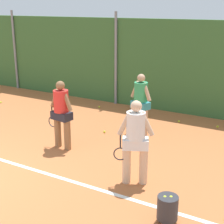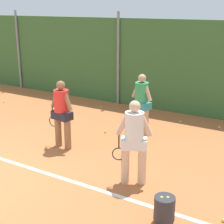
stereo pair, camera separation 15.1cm
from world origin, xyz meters
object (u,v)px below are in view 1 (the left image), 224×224
object	(u,v)px
ball_hopper	(168,207)
tennis_ball_6	(1,102)
player_backcourt_far	(141,101)
tennis_ball_1	(104,132)
player_foreground_near	(135,138)
tennis_ball_5	(179,121)
tennis_ball_7	(146,116)
tennis_ball_2	(218,127)
tennis_ball_4	(99,107)
player_midcourt	(61,111)

from	to	relation	value
ball_hopper	tennis_ball_6	bearing A→B (deg)	154.63
player_backcourt_far	tennis_ball_1	size ratio (longest dim) A/B	26.68
ball_hopper	tennis_ball_1	xyz separation A→B (m)	(-3.16, 3.15, -0.26)
player_foreground_near	tennis_ball_5	world-z (taller)	player_foreground_near
player_foreground_near	tennis_ball_7	size ratio (longest dim) A/B	27.15
tennis_ball_5	tennis_ball_2	bearing A→B (deg)	5.50
tennis_ball_2	tennis_ball_4	xyz separation A→B (m)	(-4.24, -0.03, 0.00)
tennis_ball_2	tennis_ball_4	bearing A→B (deg)	-179.64
tennis_ball_1	tennis_ball_2	size ratio (longest dim) A/B	1.00
player_midcourt	tennis_ball_5	xyz separation A→B (m)	(1.95, 3.46, -0.96)
tennis_ball_6	tennis_ball_7	distance (m)	5.63
player_foreground_near	tennis_ball_6	xyz separation A→B (m)	(-7.12, 2.93, -0.97)
tennis_ball_6	tennis_ball_2	bearing A→B (deg)	9.89
player_midcourt	player_backcourt_far	distance (m)	2.31
tennis_ball_1	tennis_ball_6	size ratio (longest dim) A/B	1.00
tennis_ball_5	player_backcourt_far	bearing A→B (deg)	-112.14
tennis_ball_5	tennis_ball_6	distance (m)	6.74
ball_hopper	tennis_ball_2	world-z (taller)	ball_hopper
player_backcourt_far	tennis_ball_2	xyz separation A→B (m)	(1.82, 1.67, -0.96)
player_midcourt	tennis_ball_7	distance (m)	3.65
tennis_ball_6	player_backcourt_far	bearing A→B (deg)	-2.95
player_foreground_near	ball_hopper	world-z (taller)	player_foreground_near
player_foreground_near	tennis_ball_1	xyz separation A→B (m)	(-2.06, 2.19, -0.97)
ball_hopper	player_foreground_near	bearing A→B (deg)	138.78
ball_hopper	player_midcourt	bearing A→B (deg)	154.55
player_foreground_near	tennis_ball_4	world-z (taller)	player_foreground_near
tennis_ball_2	tennis_ball_1	bearing A→B (deg)	-142.68
player_backcourt_far	tennis_ball_4	xyz separation A→B (m)	(-2.41, 1.64, -0.96)
player_midcourt	ball_hopper	size ratio (longest dim) A/B	3.47
tennis_ball_7	tennis_ball_4	bearing A→B (deg)	176.48
tennis_ball_2	tennis_ball_7	size ratio (longest dim) A/B	1.00
player_foreground_near	tennis_ball_7	distance (m)	4.56
player_foreground_near	player_midcourt	xyz separation A→B (m)	(-2.44, 0.72, -0.01)
tennis_ball_1	tennis_ball_2	xyz separation A→B (m)	(2.76, 2.10, 0.00)
player_foreground_near	tennis_ball_6	distance (m)	7.76
player_foreground_near	tennis_ball_2	size ratio (longest dim) A/B	27.15
tennis_ball_2	tennis_ball_5	xyz separation A→B (m)	(-1.19, -0.11, 0.00)
player_midcourt	tennis_ball_5	size ratio (longest dim) A/B	26.98
tennis_ball_6	player_foreground_near	bearing A→B (deg)	-22.40
ball_hopper	tennis_ball_4	xyz separation A→B (m)	(-4.64, 5.23, -0.26)
ball_hopper	tennis_ball_4	size ratio (longest dim) A/B	7.78
tennis_ball_6	tennis_ball_1	bearing A→B (deg)	-8.35
tennis_ball_4	player_backcourt_far	bearing A→B (deg)	-34.29
tennis_ball_2	tennis_ball_7	xyz separation A→B (m)	(-2.31, -0.14, 0.00)
player_midcourt	ball_hopper	distance (m)	3.98
tennis_ball_7	ball_hopper	bearing A→B (deg)	-62.04
ball_hopper	tennis_ball_6	size ratio (longest dim) A/B	7.78
ball_hopper	tennis_ball_4	distance (m)	6.99
tennis_ball_1	tennis_ball_7	bearing A→B (deg)	77.16
player_foreground_near	tennis_ball_2	bearing A→B (deg)	-125.43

